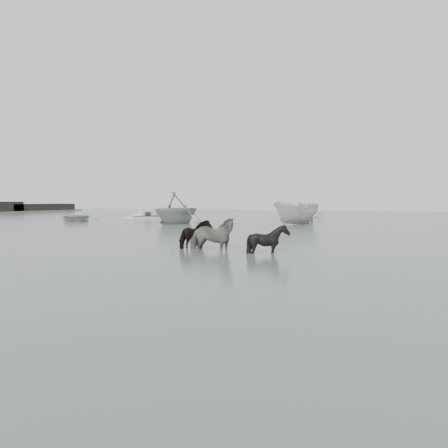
{
  "coord_description": "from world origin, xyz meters",
  "views": [
    {
      "loc": [
        6.87,
        -13.5,
        1.9
      ],
      "look_at": [
        0.93,
        2.03,
        1.0
      ],
      "focal_mm": 35.0,
      "sensor_mm": 36.0,
      "label": 1
    }
  ],
  "objects_px": {
    "pony_dark": "(196,231)",
    "rowboat_lead": "(76,216)",
    "pony_pinto": "(211,228)",
    "pony_black": "(268,234)"
  },
  "relations": [
    {
      "from": "pony_pinto",
      "to": "rowboat_lead",
      "type": "height_order",
      "value": "pony_pinto"
    },
    {
      "from": "pony_dark",
      "to": "pony_black",
      "type": "distance_m",
      "value": 3.27
    },
    {
      "from": "pony_dark",
      "to": "pony_black",
      "type": "bearing_deg",
      "value": -113.37
    },
    {
      "from": "pony_pinto",
      "to": "pony_dark",
      "type": "xyz_separation_m",
      "value": [
        -0.89,
        0.56,
        -0.18
      ]
    },
    {
      "from": "pony_pinto",
      "to": "pony_dark",
      "type": "relative_size",
      "value": 1.5
    },
    {
      "from": "pony_dark",
      "to": "rowboat_lead",
      "type": "distance_m",
      "value": 25.36
    },
    {
      "from": "pony_pinto",
      "to": "pony_dark",
      "type": "distance_m",
      "value": 1.06
    },
    {
      "from": "pony_dark",
      "to": "rowboat_lead",
      "type": "height_order",
      "value": "pony_dark"
    },
    {
      "from": "pony_dark",
      "to": "rowboat_lead",
      "type": "relative_size",
      "value": 0.28
    },
    {
      "from": "pony_pinto",
      "to": "pony_black",
      "type": "height_order",
      "value": "pony_pinto"
    }
  ]
}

